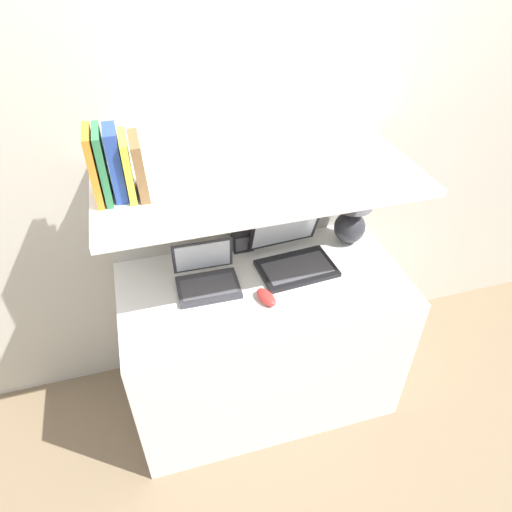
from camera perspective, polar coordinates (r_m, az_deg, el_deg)
ground_plane at (r=2.42m, az=3.16°, el=-22.39°), size 12.00×12.00×0.00m
wall_back at (r=2.06m, az=-2.11°, el=12.42°), size 6.00×0.05×2.40m
desk at (r=2.27m, az=0.86°, el=-10.74°), size 1.25×0.65×0.78m
back_riser at (r=2.34m, az=-1.50°, el=-0.92°), size 1.25×0.04×1.24m
shelf at (r=1.77m, az=0.44°, el=9.56°), size 1.25×0.58×0.03m
table_lamp at (r=2.18m, az=11.95°, el=5.68°), size 0.18×0.18×0.33m
laptop_large at (r=2.07m, az=4.60°, el=0.11°), size 0.36×0.32×0.23m
laptop_small at (r=1.97m, az=-6.19°, el=-2.70°), size 0.27×0.23×0.18m
computer_mouse at (r=1.90m, az=1.29°, el=-5.16°), size 0.09×0.13×0.04m
router_box at (r=2.15m, az=-1.71°, el=1.93°), size 0.10×0.06×0.10m
book_orange at (r=1.65m, az=-19.66°, el=10.52°), size 0.02×0.17×0.25m
book_green at (r=1.65m, az=-18.62°, el=10.70°), size 0.02×0.16×0.25m
book_blue at (r=1.65m, az=-17.17°, el=10.97°), size 0.04×0.13×0.25m
book_yellow at (r=1.66m, az=-15.79°, el=10.72°), size 0.02×0.17×0.22m
book_brown at (r=1.66m, az=-14.43°, el=10.80°), size 0.04×0.17×0.21m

